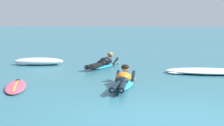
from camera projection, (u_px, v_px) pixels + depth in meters
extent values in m
plane|color=#2D6B7A|center=(148.00, 56.00, 15.42)|extent=(120.00, 120.00, 0.00)
ellipsoid|color=#2DB2D1|center=(123.00, 83.00, 8.69)|extent=(0.69, 1.94, 0.07)
ellipsoid|color=#2DB2D1|center=(127.00, 77.00, 9.57)|extent=(0.21, 0.22, 0.06)
ellipsoid|color=orange|center=(124.00, 77.00, 8.72)|extent=(0.45, 0.67, 0.34)
ellipsoid|color=black|center=(122.00, 81.00, 8.35)|extent=(0.36, 0.31, 0.20)
cylinder|color=black|center=(116.00, 86.00, 7.79)|extent=(0.27, 0.90, 0.14)
ellipsoid|color=black|center=(112.00, 90.00, 7.36)|extent=(0.12, 0.23, 0.08)
cylinder|color=black|center=(122.00, 87.00, 7.76)|extent=(0.16, 0.89, 0.14)
ellipsoid|color=black|center=(121.00, 91.00, 7.33)|extent=(0.12, 0.23, 0.08)
cylinder|color=black|center=(117.00, 77.00, 9.11)|extent=(0.14, 0.60, 0.34)
sphere|color=tan|center=(119.00, 78.00, 9.50)|extent=(0.09, 0.09, 0.09)
cylinder|color=black|center=(133.00, 78.00, 9.02)|extent=(0.14, 0.60, 0.34)
sphere|color=tan|center=(134.00, 79.00, 9.40)|extent=(0.09, 0.09, 0.09)
sphere|color=tan|center=(125.00, 68.00, 9.07)|extent=(0.21, 0.21, 0.21)
ellipsoid|color=black|center=(125.00, 67.00, 9.04)|extent=(0.24, 0.22, 0.16)
ellipsoid|color=#2DB2D1|center=(105.00, 65.00, 12.05)|extent=(1.12, 2.04, 0.07)
ellipsoid|color=#2DB2D1|center=(115.00, 62.00, 12.91)|extent=(0.24, 0.25, 0.06)
ellipsoid|color=black|center=(106.00, 61.00, 12.07)|extent=(0.60, 0.79, 0.35)
ellipsoid|color=black|center=(101.00, 63.00, 11.71)|extent=(0.41, 0.37, 0.20)
cylinder|color=black|center=(92.00, 66.00, 11.22)|extent=(0.45, 0.83, 0.14)
ellipsoid|color=black|center=(86.00, 67.00, 10.85)|extent=(0.17, 0.24, 0.08)
cylinder|color=black|center=(97.00, 66.00, 11.16)|extent=(0.36, 0.85, 0.14)
ellipsoid|color=black|center=(92.00, 68.00, 10.77)|extent=(0.17, 0.24, 0.08)
cylinder|color=black|center=(105.00, 61.00, 12.52)|extent=(0.26, 0.55, 0.32)
sphere|color=#8C6647|center=(108.00, 63.00, 12.87)|extent=(0.09, 0.09, 0.09)
cylinder|color=black|center=(115.00, 62.00, 12.34)|extent=(0.26, 0.55, 0.32)
sphere|color=#8C6647|center=(118.00, 64.00, 12.67)|extent=(0.09, 0.09, 0.09)
sphere|color=#8C6647|center=(110.00, 55.00, 12.42)|extent=(0.21, 0.21, 0.21)
ellipsoid|color=#AD894C|center=(110.00, 54.00, 12.40)|extent=(0.27, 0.26, 0.16)
ellipsoid|color=#E54C66|center=(16.00, 86.00, 8.29)|extent=(0.98, 1.88, 0.07)
cube|color=yellow|center=(16.00, 85.00, 8.28)|extent=(0.44, 1.49, 0.01)
cone|color=black|center=(18.00, 82.00, 8.99)|extent=(0.12, 0.12, 0.16)
ellipsoid|color=white|center=(206.00, 71.00, 10.47)|extent=(2.66, 1.23, 0.16)
ellipsoid|color=white|center=(182.00, 72.00, 10.48)|extent=(1.04, 0.76, 0.09)
ellipsoid|color=white|center=(39.00, 61.00, 12.42)|extent=(1.91, 0.80, 0.27)
ellipsoid|color=white|center=(52.00, 62.00, 12.53)|extent=(0.73, 0.47, 0.19)
ellipsoid|color=white|center=(24.00, 63.00, 12.36)|extent=(0.74, 0.51, 0.15)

